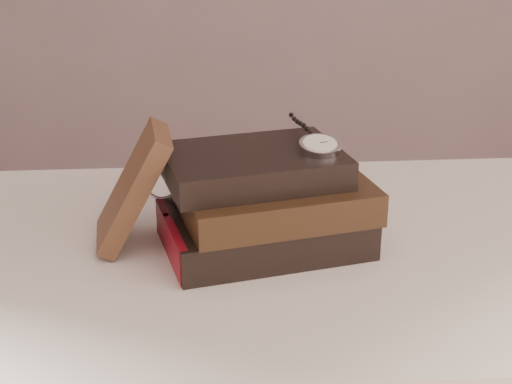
{
  "coord_description": "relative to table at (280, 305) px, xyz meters",
  "views": [
    {
      "loc": [
        -0.1,
        -0.53,
        1.2
      ],
      "look_at": [
        -0.03,
        0.35,
        0.82
      ],
      "focal_mm": 52.64,
      "sensor_mm": 36.0,
      "label": 1
    }
  ],
  "objects": [
    {
      "name": "table",
      "position": [
        0.0,
        0.0,
        0.0
      ],
      "size": [
        1.0,
        0.6,
        0.75
      ],
      "color": "silver",
      "rests_on": "ground"
    },
    {
      "name": "book_stack",
      "position": [
        -0.02,
        0.0,
        0.15
      ],
      "size": [
        0.29,
        0.23,
        0.13
      ],
      "color": "black",
      "rests_on": "table"
    },
    {
      "name": "journal",
      "position": [
        -0.19,
        0.02,
        0.17
      ],
      "size": [
        0.11,
        0.11,
        0.16
      ],
      "primitive_type": "cube",
      "rotation": [
        0.0,
        0.51,
        0.11
      ],
      "color": "#3C2417",
      "rests_on": "table"
    },
    {
      "name": "pocket_watch",
      "position": [
        0.05,
        0.01,
        0.23
      ],
      "size": [
        0.06,
        0.16,
        0.02
      ],
      "color": "silver",
      "rests_on": "book_stack"
    },
    {
      "name": "eyeglasses",
      "position": [
        -0.13,
        0.07,
        0.16
      ],
      "size": [
        0.13,
        0.14,
        0.05
      ],
      "color": "silver",
      "rests_on": "book_stack"
    }
  ]
}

